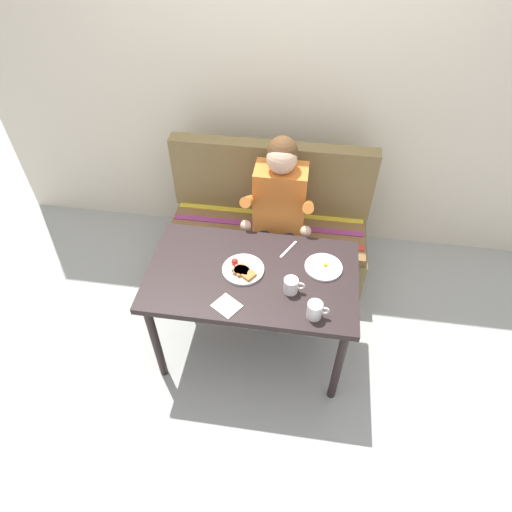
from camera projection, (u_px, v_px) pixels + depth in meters
The scene contains 11 objects.
ground_plane at pixel (253, 345), 3.01m from camera, with size 8.00×8.00×0.00m, color #9FA29D.
back_wall at pixel (280, 79), 2.97m from camera, with size 4.40×0.10×2.60m, color beige.
table at pixel (252, 283), 2.55m from camera, with size 1.20×0.70×0.73m.
couch at pixel (268, 235), 3.31m from camera, with size 1.44×0.56×1.00m.
person at pixel (279, 208), 2.89m from camera, with size 0.45×0.61×1.21m.
plate_breakfast at pixel (243, 270), 2.49m from camera, with size 0.24×0.24×0.05m.
plate_eggs at pixel (324, 267), 2.52m from camera, with size 0.22×0.22×0.04m.
coffee_mug at pixel (315, 310), 2.25m from camera, with size 0.12×0.08×0.10m.
coffee_mug_second at pixel (291, 285), 2.37m from camera, with size 0.12×0.08×0.09m.
napkin at pixel (227, 306), 2.33m from camera, with size 0.13×0.12×0.01m, color silver.
fork at pixel (288, 249), 2.63m from camera, with size 0.01×0.17×0.01m, color silver.
Camera 1 is at (0.26, -1.66, 2.58)m, focal length 30.83 mm.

